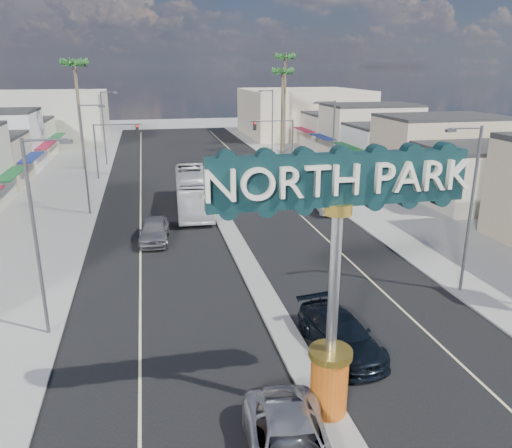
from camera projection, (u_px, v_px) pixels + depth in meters
name	position (u px, v px, depth m)	size (l,w,h in m)	color
ground	(216.00, 207.00, 43.74)	(160.00, 160.00, 0.00)	gray
road	(216.00, 207.00, 43.74)	(20.00, 120.00, 0.01)	black
median_island	(255.00, 279.00, 28.82)	(1.30, 30.00, 0.16)	gray
sidewalk_left	(47.00, 217.00, 40.86)	(8.00, 120.00, 0.12)	gray
sidewalk_right	(365.00, 198.00, 46.60)	(8.00, 120.00, 0.12)	gray
storefront_row_right	(399.00, 143.00, 59.87)	(12.00, 42.00, 6.00)	#B7B29E
backdrop_far_left	(40.00, 118.00, 79.95)	(20.00, 20.00, 8.00)	#B7B29E
backdrop_far_right	(303.00, 113.00, 88.97)	(20.00, 20.00, 8.00)	beige
gateway_sign	(336.00, 259.00, 15.86)	(8.20, 1.50, 9.15)	#D74210
traffic_signal_left	(112.00, 140.00, 53.61)	(5.09, 0.45, 6.00)	#47474C
traffic_signal_right	(278.00, 135.00, 57.38)	(5.09, 0.45, 6.00)	#47474C
streetlight_l_near	(38.00, 230.00, 21.45)	(2.03, 0.22, 9.00)	#47474C
streetlight_l_mid	(86.00, 154.00, 40.08)	(2.03, 0.22, 9.00)	#47474C
streetlight_l_far	(105.00, 125.00, 60.57)	(2.03, 0.22, 9.00)	#47474C
streetlight_r_near	(469.00, 203.00, 25.73)	(2.03, 0.22, 9.00)	#47474C
streetlight_r_mid	(331.00, 146.00, 44.36)	(2.03, 0.22, 9.00)	#47474C
streetlight_r_far	(271.00, 121.00, 64.85)	(2.03, 0.22, 9.00)	#47474C
palm_left_far	(75.00, 70.00, 56.25)	(2.60, 2.60, 13.10)	brown
palm_right_mid	(283.00, 76.00, 67.44)	(2.60, 2.60, 12.10)	brown
palm_right_far	(285.00, 63.00, 72.90)	(2.60, 2.60, 14.10)	brown
suv_right	(341.00, 334.00, 21.47)	(2.19, 5.38, 1.56)	black
car_parked_left	(154.00, 230.00, 34.94)	(1.97, 4.89, 1.67)	slate
car_parked_right	(326.00, 202.00, 42.46)	(1.68, 4.83, 1.59)	silver
city_bus	(193.00, 191.00, 42.64)	(2.74, 11.72, 3.27)	silver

